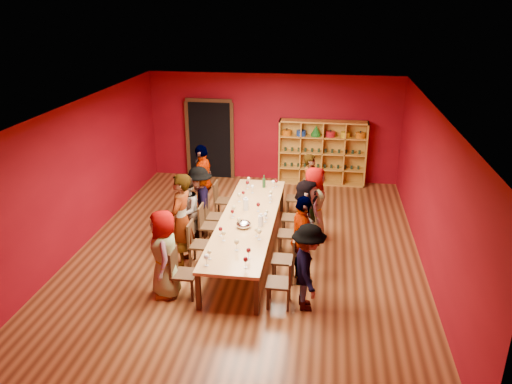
# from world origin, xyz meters

# --- Properties ---
(room_shell) EXTENTS (7.10, 9.10, 3.04)m
(room_shell) POSITION_xyz_m (0.00, 0.00, 1.50)
(room_shell) COLOR #552C16
(room_shell) RESTS_ON ground
(tasting_table) EXTENTS (1.10, 4.50, 0.75)m
(tasting_table) POSITION_xyz_m (0.00, 0.00, 0.70)
(tasting_table) COLOR #B6854C
(tasting_table) RESTS_ON ground
(doorway) EXTENTS (1.40, 0.17, 2.30)m
(doorway) POSITION_xyz_m (-1.80, 4.43, 1.12)
(doorway) COLOR black
(doorway) RESTS_ON ground
(shelving_unit) EXTENTS (2.40, 0.40, 1.80)m
(shelving_unit) POSITION_xyz_m (1.40, 4.32, 0.98)
(shelving_unit) COLOR #B87E29
(shelving_unit) RESTS_ON ground
(chair_person_left_0) EXTENTS (0.42, 0.42, 0.89)m
(chair_person_left_0) POSITION_xyz_m (-0.91, -1.79, 0.50)
(chair_person_left_0) COLOR black
(chair_person_left_0) RESTS_ON ground
(person_left_0) EXTENTS (0.66, 0.88, 1.60)m
(person_left_0) POSITION_xyz_m (-1.17, -1.79, 0.80)
(person_left_0) COLOR #4A4A4F
(person_left_0) RESTS_ON ground
(chair_person_left_1) EXTENTS (0.42, 0.42, 0.89)m
(chair_person_left_1) POSITION_xyz_m (-0.91, -0.67, 0.50)
(chair_person_left_1) COLOR black
(chair_person_left_1) RESTS_ON ground
(person_left_1) EXTENTS (0.55, 0.72, 1.87)m
(person_left_1) POSITION_xyz_m (-1.19, -0.67, 0.93)
(person_left_1) COLOR #141B39
(person_left_1) RESTS_ON ground
(chair_person_left_2) EXTENTS (0.42, 0.42, 0.89)m
(chair_person_left_2) POSITION_xyz_m (-0.91, 0.17, 0.50)
(chair_person_left_2) COLOR black
(chair_person_left_2) RESTS_ON ground
(person_left_2) EXTENTS (0.42, 0.74, 1.50)m
(person_left_2) POSITION_xyz_m (-1.33, 0.17, 0.75)
(person_left_2) COLOR #C9868F
(person_left_2) RESTS_ON ground
(chair_person_left_3) EXTENTS (0.42, 0.42, 0.89)m
(chair_person_left_3) POSITION_xyz_m (-0.91, 0.66, 0.50)
(chair_person_left_3) COLOR black
(chair_person_left_3) RESTS_ON ground
(person_left_3) EXTENTS (0.65, 1.08, 1.56)m
(person_left_3) POSITION_xyz_m (-1.17, 0.66, 0.78)
(person_left_3) COLOR pink
(person_left_3) RESTS_ON ground
(chair_person_left_4) EXTENTS (0.42, 0.42, 0.89)m
(chair_person_left_4) POSITION_xyz_m (-0.91, 1.58, 0.50)
(chair_person_left_4) COLOR black
(chair_person_left_4) RESTS_ON ground
(person_left_4) EXTENTS (0.53, 1.07, 1.79)m
(person_left_4) POSITION_xyz_m (-1.32, 1.58, 0.89)
(person_left_4) COLOR #141837
(person_left_4) RESTS_ON ground
(chair_person_right_0) EXTENTS (0.42, 0.42, 0.89)m
(chair_person_right_0) POSITION_xyz_m (0.91, -1.84, 0.50)
(chair_person_right_0) COLOR black
(chair_person_right_0) RESTS_ON ground
(person_right_0) EXTENTS (0.56, 1.04, 1.53)m
(person_right_0) POSITION_xyz_m (1.30, -1.84, 0.77)
(person_right_0) COLOR #4E4E53
(person_right_0) RESTS_ON ground
(chair_person_right_1) EXTENTS (0.42, 0.42, 0.89)m
(chair_person_right_1) POSITION_xyz_m (0.91, -1.03, 0.50)
(chair_person_right_1) COLOR black
(chair_person_right_1) RESTS_ON ground
(person_right_1) EXTENTS (0.62, 1.06, 1.70)m
(person_right_1) POSITION_xyz_m (1.16, -1.03, 0.85)
(person_right_1) COLOR pink
(person_right_1) RESTS_ON ground
(chair_person_right_2) EXTENTS (0.42, 0.42, 0.89)m
(chair_person_right_2) POSITION_xyz_m (0.91, 0.04, 0.50)
(chair_person_right_2) COLOR black
(chair_person_right_2) RESTS_ON ground
(person_right_2) EXTENTS (0.48, 1.52, 1.62)m
(person_right_2) POSITION_xyz_m (1.17, 0.04, 0.81)
(person_right_2) COLOR #537CAB
(person_right_2) RESTS_ON ground
(chair_person_right_3) EXTENTS (0.42, 0.42, 0.89)m
(chair_person_right_3) POSITION_xyz_m (0.91, 0.85, 0.50)
(chair_person_right_3) COLOR black
(chair_person_right_3) RESTS_ON ground
(person_right_3) EXTENTS (0.46, 0.80, 1.61)m
(person_right_3) POSITION_xyz_m (1.30, 0.85, 0.81)
(person_right_3) COLOR #5075A5
(person_right_3) RESTS_ON ground
(chair_person_right_4) EXTENTS (0.42, 0.42, 0.89)m
(chair_person_right_4) POSITION_xyz_m (0.91, 1.97, 0.50)
(chair_person_right_4) COLOR black
(chair_person_right_4) RESTS_ON ground
(person_right_4) EXTENTS (0.60, 0.68, 1.55)m
(person_right_4) POSITION_xyz_m (1.18, 1.97, 0.78)
(person_right_4) COLOR black
(person_right_4) RESTS_ON ground
(wine_glass_0) EXTENTS (0.08, 0.08, 0.20)m
(wine_glass_0) POSITION_xyz_m (-0.12, 1.38, 0.90)
(wine_glass_0) COLOR white
(wine_glass_0) RESTS_ON tasting_table
(wine_glass_1) EXTENTS (0.07, 0.07, 0.18)m
(wine_glass_1) POSITION_xyz_m (0.37, 0.05, 0.88)
(wine_glass_1) COLOR white
(wine_glass_1) RESTS_ON tasting_table
(wine_glass_2) EXTENTS (0.08, 0.08, 0.20)m
(wine_glass_2) POSITION_xyz_m (0.16, 0.36, 0.90)
(wine_glass_2) COLOR white
(wine_glass_2) RESTS_ON tasting_table
(wine_glass_3) EXTENTS (0.09, 0.09, 0.22)m
(wine_glass_3) POSITION_xyz_m (0.36, -0.92, 0.91)
(wine_glass_3) COLOR white
(wine_glass_3) RESTS_ON tasting_table
(wine_glass_4) EXTENTS (0.08, 0.08, 0.20)m
(wine_glass_4) POSITION_xyz_m (-0.29, 1.88, 0.90)
(wine_glass_4) COLOR white
(wine_glass_4) RESTS_ON tasting_table
(wine_glass_5) EXTENTS (0.08, 0.08, 0.20)m
(wine_glass_5) POSITION_xyz_m (0.38, -0.14, 0.90)
(wine_glass_5) COLOR white
(wine_glass_5) RESTS_ON tasting_table
(wine_glass_6) EXTENTS (0.07, 0.07, 0.19)m
(wine_glass_6) POSITION_xyz_m (0.29, -0.80, 0.89)
(wine_glass_6) COLOR white
(wine_glass_6) RESTS_ON tasting_table
(wine_glass_7) EXTENTS (0.08, 0.08, 0.20)m
(wine_glass_7) POSITION_xyz_m (0.32, 1.77, 0.89)
(wine_glass_7) COLOR white
(wine_glass_7) RESTS_ON tasting_table
(wine_glass_8) EXTENTS (0.07, 0.07, 0.18)m
(wine_glass_8) POSITION_xyz_m (0.35, 0.88, 0.88)
(wine_glass_8) COLOR white
(wine_glass_8) RESTS_ON tasting_table
(wine_glass_9) EXTENTS (0.09, 0.09, 0.22)m
(wine_glass_9) POSITION_xyz_m (-0.37, -2.00, 0.91)
(wine_glass_9) COLOR white
(wine_glass_9) RESTS_ON tasting_table
(wine_glass_10) EXTENTS (0.07, 0.07, 0.18)m
(wine_glass_10) POSITION_xyz_m (-0.31, -0.04, 0.88)
(wine_glass_10) COLOR white
(wine_glass_10) RESTS_ON tasting_table
(wine_glass_11) EXTENTS (0.08, 0.08, 0.20)m
(wine_glass_11) POSITION_xyz_m (0.28, -1.96, 0.90)
(wine_glass_11) COLOR white
(wine_glass_11) RESTS_ON tasting_table
(wine_glass_12) EXTENTS (0.08, 0.08, 0.19)m
(wine_glass_12) POSITION_xyz_m (-0.37, -0.88, 0.89)
(wine_glass_12) COLOR white
(wine_glass_12) RESTS_ON tasting_table
(wine_glass_13) EXTENTS (0.08, 0.08, 0.21)m
(wine_glass_13) POSITION_xyz_m (-0.28, -1.06, 0.90)
(wine_glass_13) COLOR white
(wine_glass_13) RESTS_ON tasting_table
(wine_glass_14) EXTENTS (0.08, 0.08, 0.20)m
(wine_glass_14) POSITION_xyz_m (-0.27, 1.64, 0.89)
(wine_glass_14) COLOR white
(wine_glass_14) RESTS_ON tasting_table
(wine_glass_15) EXTENTS (0.07, 0.07, 0.18)m
(wine_glass_15) POSITION_xyz_m (-0.38, -1.77, 0.88)
(wine_glass_15) COLOR white
(wine_glass_15) RESTS_ON tasting_table
(wine_glass_16) EXTENTS (0.08, 0.08, 0.20)m
(wine_glass_16) POSITION_xyz_m (0.28, -1.65, 0.90)
(wine_glass_16) COLOR white
(wine_glass_16) RESTS_ON tasting_table
(wine_glass_17) EXTENTS (0.08, 0.08, 0.21)m
(wine_glass_17) POSITION_xyz_m (-0.32, 0.83, 0.90)
(wine_glass_17) COLOR white
(wine_glass_17) RESTS_ON tasting_table
(wine_glass_18) EXTENTS (0.09, 0.09, 0.22)m
(wine_glass_18) POSITION_xyz_m (-0.31, 0.10, 0.91)
(wine_glass_18) COLOR white
(wine_glass_18) RESTS_ON tasting_table
(wine_glass_19) EXTENTS (0.09, 0.09, 0.22)m
(wine_glass_19) POSITION_xyz_m (-0.10, -0.46, 0.91)
(wine_glass_19) COLOR white
(wine_glass_19) RESTS_ON tasting_table
(wine_glass_20) EXTENTS (0.08, 0.08, 0.21)m
(wine_glass_20) POSITION_xyz_m (0.34, 1.06, 0.90)
(wine_glass_20) COLOR white
(wine_glass_20) RESTS_ON tasting_table
(wine_glass_21) EXTENTS (0.07, 0.07, 0.18)m
(wine_glass_21) POSITION_xyz_m (0.38, 1.86, 0.88)
(wine_glass_21) COLOR white
(wine_glass_21) RESTS_ON tasting_table
(wine_glass_22) EXTENTS (0.09, 0.09, 0.22)m
(wine_glass_22) POSITION_xyz_m (0.03, -1.39, 0.91)
(wine_glass_22) COLOR white
(wine_glass_22) RESTS_ON tasting_table
(wine_glass_23) EXTENTS (0.07, 0.07, 0.18)m
(wine_glass_23) POSITION_xyz_m (-0.27, 1.03, 0.88)
(wine_glass_23) COLOR white
(wine_glass_23) RESTS_ON tasting_table
(spittoon_bowl) EXTENTS (0.29, 0.29, 0.16)m
(spittoon_bowl) POSITION_xyz_m (-0.01, -0.45, 0.82)
(spittoon_bowl) COLOR silver
(spittoon_bowl) RESTS_ON tasting_table
(carafe_a) EXTENTS (0.13, 0.13, 0.29)m
(carafe_a) POSITION_xyz_m (-0.10, 0.40, 0.88)
(carafe_a) COLOR white
(carafe_a) RESTS_ON tasting_table
(carafe_b) EXTENTS (0.12, 0.12, 0.26)m
(carafe_b) POSITION_xyz_m (0.31, -0.33, 0.87)
(carafe_b) COLOR white
(carafe_b) RESTS_ON tasting_table
(wine_bottle) EXTENTS (0.10, 0.10, 0.31)m
(wine_bottle) POSITION_xyz_m (0.10, 1.77, 0.87)
(wine_bottle) COLOR #163D1C
(wine_bottle) RESTS_ON tasting_table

